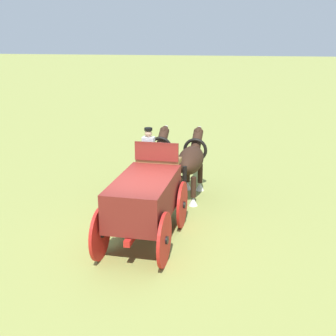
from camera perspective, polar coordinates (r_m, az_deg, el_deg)
name	(u,v)px	position (r m, az deg, el deg)	size (l,w,h in m)	color
ground_plane	(145,241)	(12.45, -3.01, -9.37)	(220.00, 220.00, 0.00)	olive
show_wagon	(145,197)	(12.07, -2.94, -3.76)	(5.99, 1.93, 2.83)	maroon
draft_horse_near	(155,158)	(15.61, -1.69, 1.24)	(3.21, 0.98, 2.15)	#331E14
draft_horse_off	(191,160)	(15.36, 3.03, 1.01)	(3.25, 0.94, 2.16)	#331E14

